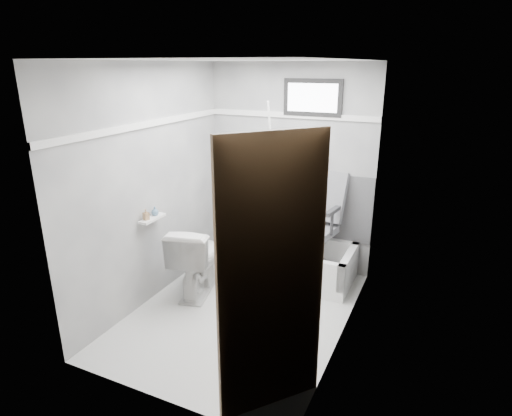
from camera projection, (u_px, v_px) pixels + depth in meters
The scene contains 19 objects.
floor at pixel (241, 312), 4.30m from camera, with size 2.60×2.60×0.00m, color silver.
ceiling at pixel (238, 60), 3.53m from camera, with size 2.60×2.60×0.00m, color silver.
wall_back at pixel (290, 168), 5.03m from camera, with size 2.00×0.02×2.40m, color slate.
wall_front at pixel (150, 252), 2.79m from camera, with size 2.00×0.02×2.40m, color slate.
wall_left at pixel (152, 186), 4.31m from camera, with size 0.02×2.60×2.40m, color slate.
wall_right at pixel (348, 214), 3.51m from camera, with size 0.02×2.60×2.40m, color slate.
bathtub at pixel (287, 259), 4.97m from camera, with size 1.50×0.70×0.42m, color white, non-canonical shape.
office_chair at pixel (308, 223), 4.76m from camera, with size 0.65×0.65×1.13m, color #5D5E62, non-canonical shape.
toilet at pixel (197, 259), 4.57m from camera, with size 0.44×0.79×0.78m, color silver.
door at pixel (292, 312), 2.49m from camera, with size 0.78×0.78×2.00m, color #533B1F, non-canonical shape.
window at pixel (313, 98), 4.66m from camera, with size 0.66×0.04×0.40m, color black, non-canonical shape.
backerboard at pixel (308, 204), 5.05m from camera, with size 1.50×0.02×0.78m, color #4C4C4F.
trim_back at pixel (291, 115), 4.82m from camera, with size 2.00×0.02×0.06m, color white.
trim_left at pixel (148, 124), 4.10m from camera, with size 0.02×2.60×0.06m, color white.
pole at pixel (274, 185), 4.91m from camera, with size 0.02×0.02×1.95m, color white.
shelf at pixel (152, 218), 4.28m from camera, with size 0.10×0.32×0.03m, color silver.
soap_bottle_a at pixel (146, 215), 4.19m from camera, with size 0.05×0.05×0.11m, color #936F49.
soap_bottle_b at pixel (155, 211), 4.32m from camera, with size 0.07×0.07×0.09m, color slate.
faucet at pixel (272, 219), 5.29m from camera, with size 0.26×0.10×0.16m, color silver, non-canonical shape.
Camera 1 is at (1.70, -3.33, 2.37)m, focal length 30.00 mm.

